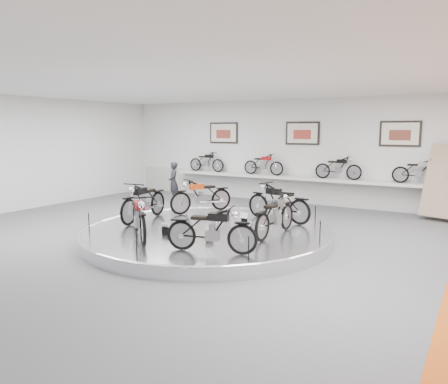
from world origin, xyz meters
The scene contains 22 objects.
floor centered at (0.00, 0.00, 0.00)m, with size 16.00×16.00×0.00m, color #565659.
ceiling centered at (0.00, 0.00, 4.00)m, with size 16.00×16.00×0.00m, color white.
wall_back centered at (0.00, 7.00, 2.00)m, with size 16.00×16.00×0.00m, color white.
wall_left centered at (-8.00, 0.00, 2.00)m, with size 14.00×14.00×0.00m, color white.
dado_band centered at (0.00, 6.98, 0.55)m, with size 15.68×0.04×1.10m, color #BCBCBA.
display_platform centered at (0.00, 0.30, 0.15)m, with size 6.40×6.40×0.30m, color silver.
platform_rim centered at (0.00, 0.30, 0.27)m, with size 6.40×6.40×0.10m, color #B2B2BA.
shelf centered at (0.00, 6.70, 1.00)m, with size 11.00×0.55×0.10m, color silver.
poster_left centered at (-3.50, 6.96, 2.70)m, with size 1.35×0.06×0.88m, color silver.
poster_center centered at (0.00, 6.96, 2.70)m, with size 1.35×0.06×0.88m, color silver.
poster_right centered at (3.50, 6.96, 2.70)m, with size 1.35×0.06×0.88m, color silver.
shelf_bike_a centered at (-4.20, 6.70, 1.42)m, with size 1.22×0.42×0.73m, color black, non-canonical shape.
shelf_bike_b centered at (-1.50, 6.70, 1.42)m, with size 1.22×0.42×0.73m, color maroon, non-canonical shape.
shelf_bike_c centered at (1.50, 6.70, 1.42)m, with size 1.22×0.42×0.73m, color black, non-canonical shape.
shelf_bike_d centered at (4.20, 6.70, 1.42)m, with size 1.22×0.42×0.73m, color #A6A6AB, non-canonical shape.
bike_a centered at (1.80, 0.55, 0.81)m, with size 1.73×0.61×1.02m, color #A6A6AB, non-canonical shape.
bike_b centered at (1.18, 2.13, 0.83)m, with size 1.80×0.64×1.06m, color black, non-canonical shape.
bike_c centered at (-1.38, 2.09, 0.83)m, with size 1.79×0.63×1.05m, color #CB4712, non-canonical shape.
bike_d centered at (-2.11, 0.27, 0.85)m, with size 1.87×0.66×1.10m, color black, non-canonical shape.
bike_e centered at (-0.81, -1.37, 0.83)m, with size 1.81×0.64×1.06m, color maroon, non-canonical shape.
bike_f centered at (1.28, -1.50, 0.79)m, with size 1.67×0.59×0.98m, color black, non-canonical shape.
visitor centered at (-4.42, 4.65, 0.79)m, with size 0.58×0.38×1.59m, color black.
Camera 1 is at (6.05, -8.94, 2.85)m, focal length 35.00 mm.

